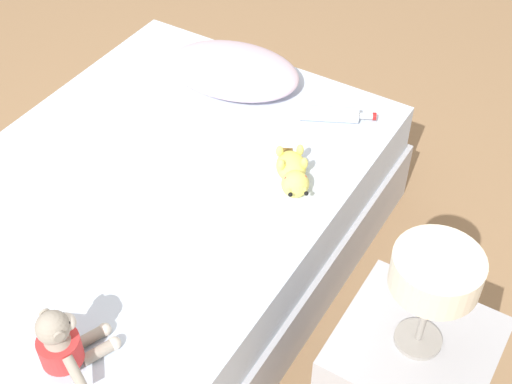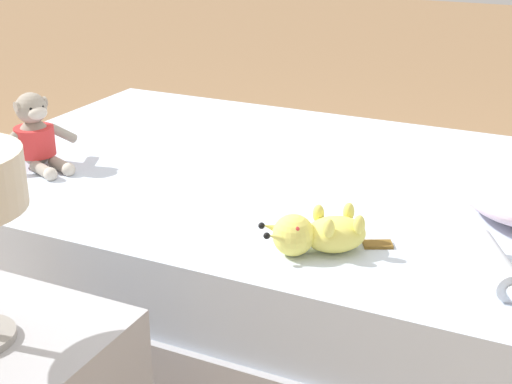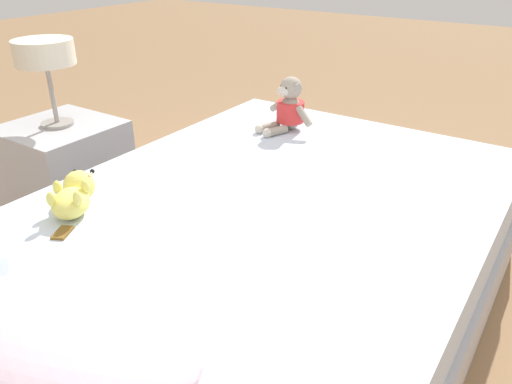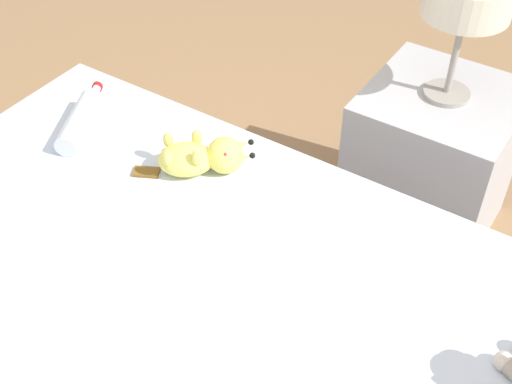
% 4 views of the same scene
% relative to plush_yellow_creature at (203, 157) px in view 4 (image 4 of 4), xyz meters
% --- Properties ---
extents(plush_yellow_creature, '(0.24, 0.29, 0.10)m').
position_rel_plush_yellow_creature_xyz_m(plush_yellow_creature, '(0.00, 0.00, 0.00)').
color(plush_yellow_creature, '#EAE066').
rests_on(plush_yellow_creature, bed).
extents(glass_bottle, '(0.29, 0.18, 0.06)m').
position_rel_plush_yellow_creature_xyz_m(glass_bottle, '(-0.05, 0.40, -0.02)').
color(glass_bottle, silver).
rests_on(glass_bottle, bed).
extents(nightstand, '(0.45, 0.45, 0.53)m').
position_rel_plush_yellow_creature_xyz_m(nightstand, '(0.66, -0.42, -0.29)').
color(nightstand, '#B2B2B7').
rests_on(nightstand, ground_plane).
extents(bedside_lamp, '(0.25, 0.25, 0.37)m').
position_rel_plush_yellow_creature_xyz_m(bedside_lamp, '(0.66, -0.42, 0.28)').
color(bedside_lamp, gray).
rests_on(bedside_lamp, nightstand).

